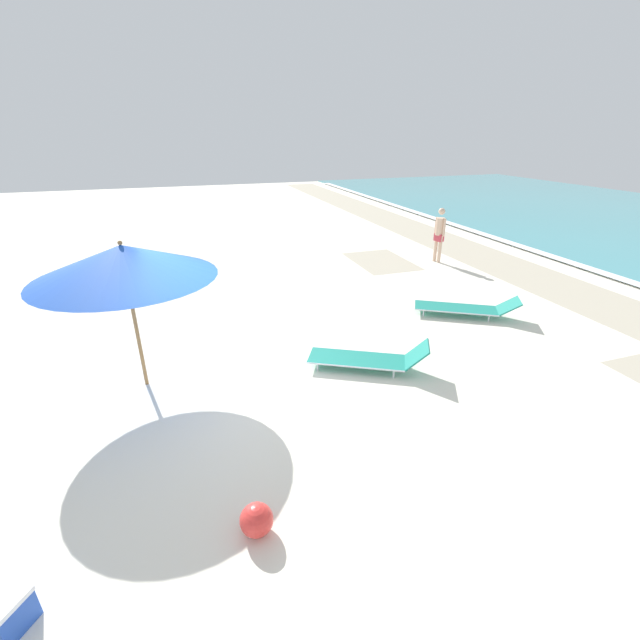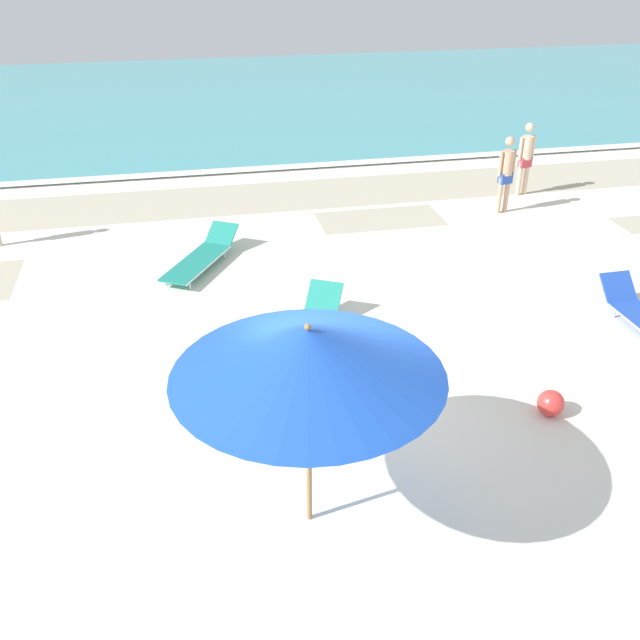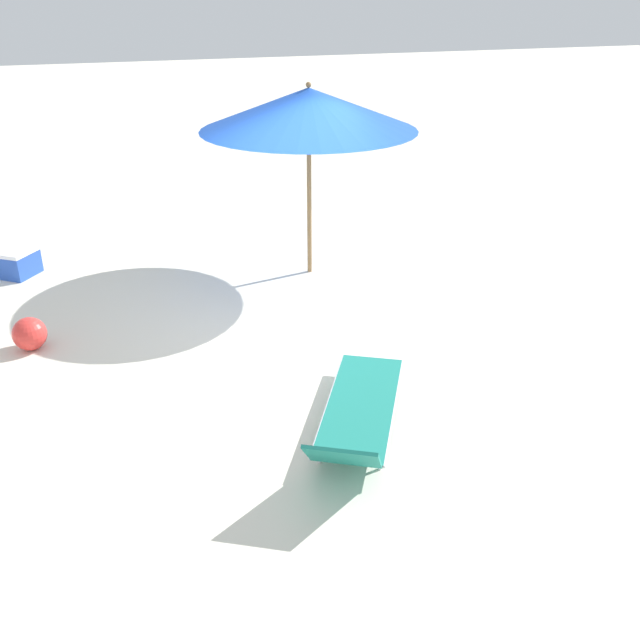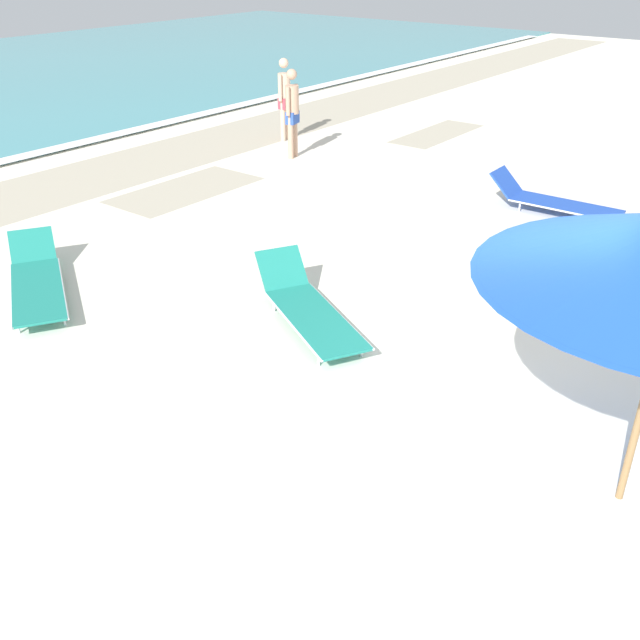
{
  "view_description": "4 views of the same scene",
  "coord_description": "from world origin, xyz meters",
  "px_view_note": "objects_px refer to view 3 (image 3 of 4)",
  "views": [
    {
      "loc": [
        6.31,
        -0.71,
        4.04
      ],
      "look_at": [
        -0.7,
        1.66,
        0.75
      ],
      "focal_mm": 24.0,
      "sensor_mm": 36.0,
      "label": 1
    },
    {
      "loc": [
        -1.77,
        -7.37,
        5.88
      ],
      "look_at": [
        0.12,
        1.6,
        0.77
      ],
      "focal_mm": 40.0,
      "sensor_mm": 36.0,
      "label": 2
    },
    {
      "loc": [
        2.04,
        7.28,
        3.7
      ],
      "look_at": [
        0.19,
        1.57,
        0.8
      ],
      "focal_mm": 40.0,
      "sensor_mm": 36.0,
      "label": 3
    },
    {
      "loc": [
        -5.68,
        -2.32,
        4.04
      ],
      "look_at": [
        -0.81,
        1.46,
        0.72
      ],
      "focal_mm": 40.0,
      "sensor_mm": 36.0,
      "label": 4
    }
  ],
  "objects_px": {
    "beach_umbrella": "(309,110)",
    "beach_ball": "(30,334)",
    "cooler_box": "(20,263)",
    "sun_lounger_near_water_left": "(358,414)"
  },
  "relations": [
    {
      "from": "sun_lounger_near_water_left",
      "to": "beach_ball",
      "type": "xyz_separation_m",
      "value": [
        2.83,
        -2.63,
        -0.03
      ]
    },
    {
      "from": "beach_umbrella",
      "to": "beach_ball",
      "type": "height_order",
      "value": "beach_umbrella"
    },
    {
      "from": "beach_ball",
      "to": "cooler_box",
      "type": "xyz_separation_m",
      "value": [
        0.21,
        -2.32,
        0.0
      ]
    },
    {
      "from": "beach_umbrella",
      "to": "sun_lounger_near_water_left",
      "type": "xyz_separation_m",
      "value": [
        0.75,
        3.87,
        -1.97
      ]
    },
    {
      "from": "beach_umbrella",
      "to": "beach_ball",
      "type": "xyz_separation_m",
      "value": [
        3.59,
        1.24,
        -2.01
      ]
    },
    {
      "from": "beach_umbrella",
      "to": "cooler_box",
      "type": "xyz_separation_m",
      "value": [
        3.8,
        -1.08,
        -2.0
      ]
    },
    {
      "from": "beach_umbrella",
      "to": "cooler_box",
      "type": "relative_size",
      "value": 4.56
    },
    {
      "from": "sun_lounger_near_water_left",
      "to": "beach_umbrella",
      "type": "bearing_deg",
      "value": -72.35
    },
    {
      "from": "beach_umbrella",
      "to": "beach_ball",
      "type": "relative_size",
      "value": 7.57
    },
    {
      "from": "beach_umbrella",
      "to": "sun_lounger_near_water_left",
      "type": "distance_m",
      "value": 4.41
    }
  ]
}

